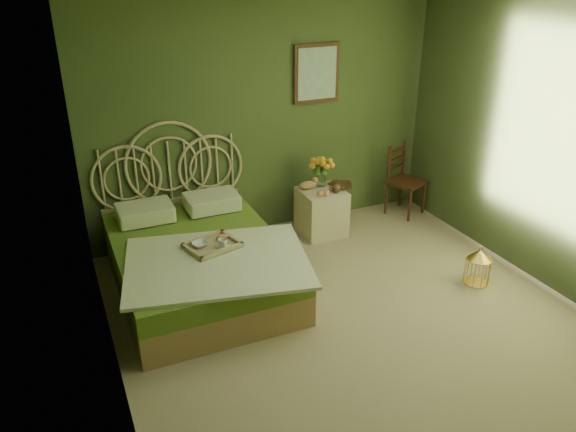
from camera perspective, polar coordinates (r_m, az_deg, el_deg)
name	(u,v)px	position (r m, az deg, el deg)	size (l,w,h in m)	color
floor	(364,330)	(4.96, 7.77, -11.42)	(4.50, 4.50, 0.00)	tan
ceiling	(387,9)	(4.02, 10.01, 20.03)	(4.50, 4.50, 0.00)	silver
wall_back	(265,119)	(6.23, -2.33, 9.83)	(4.00, 4.00, 0.00)	#47562D
wall_left	(102,238)	(3.73, -18.37, -2.16)	(4.50, 4.50, 0.00)	#47562D
wall_right	(567,156)	(5.61, 26.45, 5.50)	(4.50, 4.50, 0.00)	#47562D
wall_art	(317,73)	(6.35, 2.93, 14.27)	(0.54, 0.04, 0.64)	#3B2010
bed	(198,258)	(5.42, -9.15, -4.25)	(1.77, 2.24, 1.39)	tan
nightstand	(322,205)	(6.40, 3.42, 1.16)	(0.48, 0.48, 0.96)	beige
chair	(404,175)	(7.03, 11.67, 4.13)	(0.51, 0.51, 0.88)	#3B2010
birdcage	(478,267)	(5.77, 18.71, -4.93)	(0.24, 0.24, 0.36)	gold
book_lower	(335,187)	(6.40, 4.84, 2.99)	(0.17, 0.23, 0.02)	#381E0F
book_upper	(335,185)	(6.40, 4.84, 3.17)	(0.18, 0.24, 0.02)	#472819
cereal_bowl	(200,244)	(5.13, -8.92, -2.86)	(0.14, 0.14, 0.03)	white
coffee_cup	(223,243)	(5.07, -6.64, -2.79)	(0.09, 0.09, 0.08)	white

